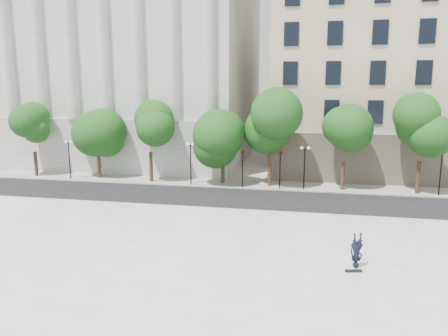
# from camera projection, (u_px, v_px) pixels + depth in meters

# --- Properties ---
(ground) EXTENTS (160.00, 160.00, 0.00)m
(ground) POSITION_uv_depth(u_px,v_px,m) (167.00, 303.00, 19.60)
(ground) COLOR #B9B7AE
(ground) RESTS_ON ground
(plaza) EXTENTS (44.00, 22.00, 0.45)m
(plaza) POSITION_uv_depth(u_px,v_px,m) (185.00, 271.00, 22.45)
(plaza) COLOR white
(plaza) RESTS_ON ground
(street) EXTENTS (60.00, 8.00, 0.02)m
(street) POSITION_uv_depth(u_px,v_px,m) (235.00, 200.00, 36.94)
(street) COLOR black
(street) RESTS_ON ground
(far_sidewalk) EXTENTS (60.00, 4.00, 0.12)m
(far_sidewalk) POSITION_uv_depth(u_px,v_px,m) (245.00, 184.00, 42.71)
(far_sidewalk) COLOR #B5B3A7
(far_sidewalk) RESTS_ON ground
(building_west) EXTENTS (31.50, 27.65, 25.60)m
(building_west) POSITION_uv_depth(u_px,v_px,m) (135.00, 59.00, 57.55)
(building_west) COLOR silver
(building_west) RESTS_ON ground
(building_east) EXTENTS (36.00, 26.15, 23.00)m
(building_east) POSITION_uv_depth(u_px,v_px,m) (433.00, 71.00, 51.17)
(building_east) COLOR beige
(building_east) RESTS_ON ground
(traffic_light_west) EXTENTS (0.59, 1.78, 4.20)m
(traffic_light_west) POSITION_uv_depth(u_px,v_px,m) (243.00, 150.00, 40.38)
(traffic_light_west) COLOR black
(traffic_light_west) RESTS_ON ground
(traffic_light_east) EXTENTS (0.96, 1.57, 4.13)m
(traffic_light_east) POSITION_uv_depth(u_px,v_px,m) (280.00, 152.00, 39.74)
(traffic_light_east) COLOR black
(traffic_light_east) RESTS_ON ground
(person_lying) EXTENTS (1.15, 1.95, 0.50)m
(person_lying) POSITION_uv_depth(u_px,v_px,m) (356.00, 263.00, 22.29)
(person_lying) COLOR black
(person_lying) RESTS_ON plaza
(skateboard) EXTENTS (0.87, 0.39, 0.09)m
(skateboard) POSITION_uv_depth(u_px,v_px,m) (354.00, 271.00, 21.80)
(skateboard) COLOR black
(skateboard) RESTS_ON plaza
(street_trees) EXTENTS (41.65, 4.99, 7.91)m
(street_trees) POSITION_uv_depth(u_px,v_px,m) (226.00, 132.00, 41.57)
(street_trees) COLOR #382619
(street_trees) RESTS_ON ground
(lamp_posts) EXTENTS (36.03, 0.28, 4.30)m
(lamp_posts) POSITION_uv_depth(u_px,v_px,m) (244.00, 158.00, 40.80)
(lamp_posts) COLOR black
(lamp_posts) RESTS_ON ground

